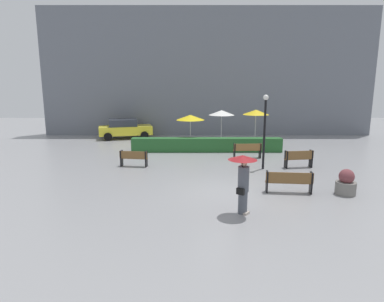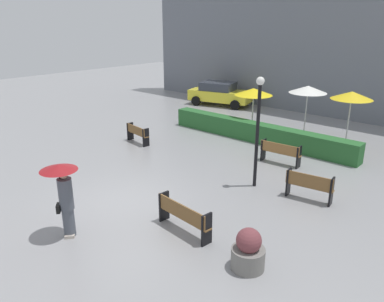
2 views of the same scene
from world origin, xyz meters
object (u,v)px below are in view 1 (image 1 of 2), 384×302
object	(u,v)px
patio_umbrella_yellow	(190,117)
bench_back_row	(247,149)
bench_near_right	(288,181)
pedestrian_with_umbrella	(242,176)
patio_umbrella_yellow_far	(255,112)
lamp_post	(264,124)
bench_far_right	(298,158)
patio_umbrella_white	(221,113)
bench_far_left	(133,157)
parked_car	(124,128)
planter_pot	(345,183)

from	to	relation	value
patio_umbrella_yellow	bench_back_row	bearing A→B (deg)	-42.57
bench_near_right	patio_umbrella_yellow	bearing A→B (deg)	112.95
pedestrian_with_umbrella	patio_umbrella_yellow_far	world-z (taller)	patio_umbrella_yellow_far
patio_umbrella_yellow	lamp_post	bearing A→B (deg)	-55.81
bench_far_right	pedestrian_with_umbrella	world-z (taller)	pedestrian_with_umbrella
bench_back_row	patio_umbrella_yellow	bearing A→B (deg)	137.43
patio_umbrella_yellow	patio_umbrella_white	xyz separation A→B (m)	(2.26, 1.40, 0.20)
bench_far_left	parked_car	bearing A→B (deg)	103.79
bench_far_right	lamp_post	xyz separation A→B (m)	(-1.94, -0.20, 1.83)
patio_umbrella_white	parked_car	xyz separation A→B (m)	(-7.61, 2.74, -1.52)
bench_near_right	patio_umbrella_yellow	distance (m)	10.63
bench_far_left	lamp_post	world-z (taller)	lamp_post
planter_pot	lamp_post	distance (m)	5.21
pedestrian_with_umbrella	patio_umbrella_white	size ratio (longest dim) A/B	0.83
bench_back_row	planter_pot	size ratio (longest dim) A/B	1.61
bench_far_right	parked_car	world-z (taller)	parked_car
bench_far_left	pedestrian_with_umbrella	world-z (taller)	pedestrian_with_umbrella
bench_back_row	lamp_post	bearing A→B (deg)	-80.46
patio_umbrella_yellow_far	planter_pot	bearing A→B (deg)	-80.70
lamp_post	bench_back_row	bearing A→B (deg)	99.54
patio_umbrella_yellow	parked_car	world-z (taller)	patio_umbrella_yellow
pedestrian_with_umbrella	patio_umbrella_white	distance (m)	13.35
lamp_post	patio_umbrella_yellow	world-z (taller)	lamp_post
bench_back_row	bench_far_right	distance (m)	3.32
bench_far_right	parked_car	xyz separation A→B (m)	(-11.16, 9.64, 0.26)
bench_far_right	patio_umbrella_yellow_far	size ratio (longest dim) A/B	0.60
patio_umbrella_yellow	patio_umbrella_white	bearing A→B (deg)	31.87
bench_far_left	lamp_post	distance (m)	7.18
patio_umbrella_yellow	patio_umbrella_yellow_far	world-z (taller)	patio_umbrella_yellow_far
bench_back_row	parked_car	bearing A→B (deg)	140.26
parked_car	patio_umbrella_yellow_far	bearing A→B (deg)	-18.56
bench_near_right	pedestrian_with_umbrella	size ratio (longest dim) A/B	0.92
patio_umbrella_yellow	parked_car	distance (m)	6.90
bench_far_left	lamp_post	bearing A→B (deg)	-3.90
bench_far_right	parked_car	bearing A→B (deg)	139.19
bench_far_left	bench_near_right	bearing A→B (deg)	-31.94
bench_near_right	bench_far_right	bearing A→B (deg)	67.76
bench_far_right	patio_umbrella_yellow_far	world-z (taller)	patio_umbrella_yellow_far
bench_back_row	patio_umbrella_white	xyz separation A→B (m)	(-1.19, 4.57, 1.80)
bench_far_left	pedestrian_with_umbrella	xyz separation A→B (m)	(4.90, -6.68, 0.85)
bench_near_right	patio_umbrella_yellow_far	distance (m)	10.66
bench_back_row	lamp_post	world-z (taller)	lamp_post
patio_umbrella_yellow	parked_car	size ratio (longest dim) A/B	0.51
planter_pot	patio_umbrella_yellow	world-z (taller)	patio_umbrella_yellow
bench_far_right	pedestrian_with_umbrella	bearing A→B (deg)	-121.73
patio_umbrella_white	planter_pot	bearing A→B (deg)	-69.94
lamp_post	patio_umbrella_yellow_far	size ratio (longest dim) A/B	1.49
patio_umbrella_yellow_far	bench_far_left	bearing A→B (deg)	-141.87
bench_far_left	patio_umbrella_yellow_far	distance (m)	9.94
patio_umbrella_white	patio_umbrella_yellow_far	size ratio (longest dim) A/B	0.97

